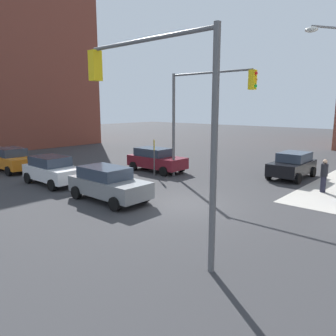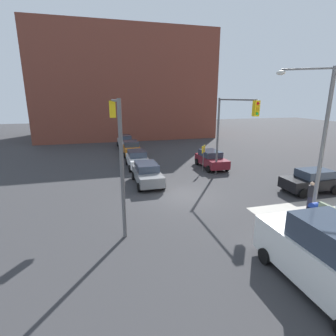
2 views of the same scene
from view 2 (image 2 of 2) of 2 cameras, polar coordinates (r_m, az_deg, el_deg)
The scene contains 16 objects.
ground_plane at distance 18.17m, azimuth 3.48°, elevation -6.00°, with size 120.00×120.00×0.00m, color #333335.
building_brick_west at distance 48.35m, azimuth -9.54°, elevation 17.11°, with size 16.00×28.00×16.81m.
traffic_signal_nw_corner at distance 20.97m, azimuth 13.55°, elevation 9.53°, with size 5.73×0.36×6.50m.
traffic_signal_se_corner at distance 13.72m, azimuth -11.00°, elevation 6.81°, with size 5.25×0.36×6.50m.
street_lamp_corner at distance 15.66m, azimuth 29.64°, elevation 6.43°, with size 1.66×2.31×8.00m.
warning_sign_two_way at distance 23.80m, azimuth 7.70°, elevation 3.09°, with size 0.48×0.48×2.40m.
mailbox_blue at distance 15.48m, azimuth 29.51°, elevation -8.85°, with size 0.56×0.64×1.43m.
hatchback_black at distance 21.16m, azimuth 28.69°, elevation -2.41°, with size 2.02×3.90×1.62m.
hatchback_gray at distance 20.33m, azimuth -4.55°, elevation -1.19°, with size 4.30×2.02×1.62m.
hatchback_maroon at distance 25.37m, azimuth 9.36°, elevation 1.93°, with size 4.25×2.02×1.62m.
sedan_white at distance 25.24m, azimuth -6.69°, elevation 1.96°, with size 4.03×2.02×1.62m.
hatchback_silver at distance 35.82m, azimuth -9.33°, elevation 5.75°, with size 3.88×2.02×1.62m.
hatchback_orange at distance 30.88m, azimuth -8.02°, elevation 4.33°, with size 4.16×2.02×1.62m.
van_white_delivery at distance 10.79m, azimuth 31.71°, elevation -16.48°, with size 5.40×2.32×2.62m.
pedestrian_crossing at distance 17.74m, azimuth 28.62°, elevation -5.25°, with size 0.36×0.36×1.77m.
bicycle_at_crosswalk at distance 26.30m, azimuth 11.24°, elevation 1.20°, with size 1.75×0.05×0.97m.
Camera 2 is at (16.06, -5.45, 6.52)m, focal length 28.00 mm.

